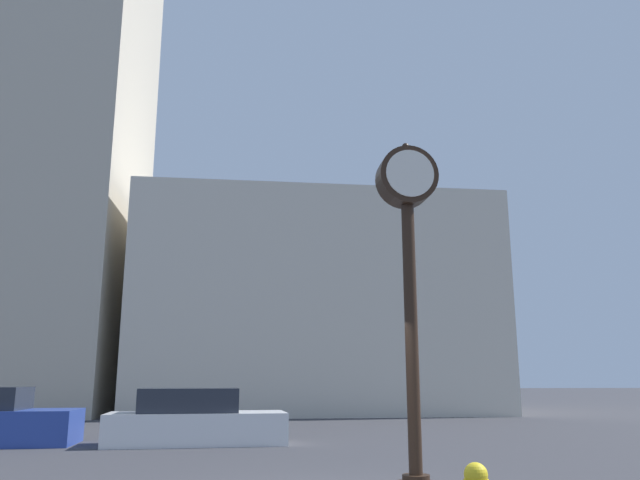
# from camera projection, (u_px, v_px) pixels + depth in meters

# --- Properties ---
(building_tall_tower) EXTENTS (12.97, 12.00, 39.27)m
(building_tall_tower) POSITION_uv_depth(u_px,v_px,m) (23.00, 43.00, 34.22)
(building_tall_tower) COLOR #BCB29E
(building_tall_tower) RESTS_ON ground_plane
(building_storefront_row) EXTENTS (17.23, 12.00, 10.30)m
(building_storefront_row) POSITION_uv_depth(u_px,v_px,m) (311.00, 311.00, 32.99)
(building_storefront_row) COLOR beige
(building_storefront_row) RESTS_ON ground_plane
(street_clock) EXTENTS (0.97, 0.62, 5.50)m
(street_clock) POSITION_uv_depth(u_px,v_px,m) (409.00, 243.00, 10.11)
(street_clock) COLOR black
(street_clock) RESTS_ON ground_plane
(car_white) EXTENTS (4.56, 1.95, 1.39)m
(car_white) POSITION_uv_depth(u_px,v_px,m) (195.00, 421.00, 15.84)
(car_white) COLOR silver
(car_white) RESTS_ON ground_plane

